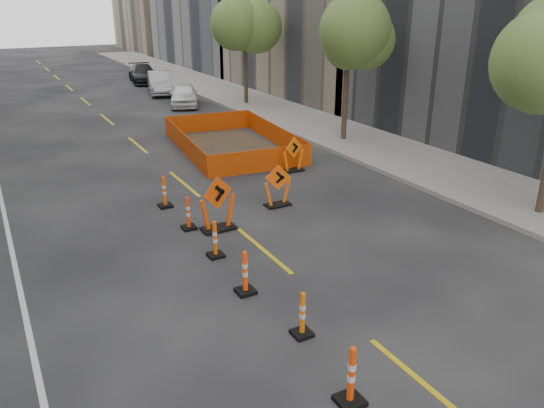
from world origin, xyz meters
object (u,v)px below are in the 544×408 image
chevron_sign_center (278,185)px  chevron_sign_right (293,154)px  channelizer_2 (351,375)px  channelizer_4 (245,272)px  channelizer_5 (215,239)px  chevron_sign_left (218,203)px  parked_car_mid (161,83)px  channelizer_3 (302,314)px  parked_car_near (184,95)px  channelizer_6 (188,213)px  parked_car_far (143,74)px  channelizer_7 (164,192)px

chevron_sign_center → chevron_sign_right: size_ratio=1.01×
channelizer_2 → channelizer_4: bearing=89.5°
channelizer_4 → channelizer_5: size_ratio=1.06×
channelizer_5 → chevron_sign_center: (3.12, 2.31, 0.19)m
chevron_sign_left → parked_car_mid: (5.63, 22.68, -0.08)m
channelizer_3 → parked_car_near: size_ratio=0.25×
channelizer_6 → chevron_sign_left: size_ratio=0.60×
channelizer_2 → parked_car_far: 36.12m
parked_car_mid → parked_car_far: (0.34, 5.37, -0.07)m
channelizer_2 → channelizer_7: bearing=89.3°
chevron_sign_left → chevron_sign_right: size_ratio=1.20×
channelizer_4 → parked_car_mid: (6.48, 26.16, 0.21)m
chevron_sign_left → channelizer_2: bearing=-112.5°
channelizer_4 → channelizer_5: bearing=86.6°
chevron_sign_right → channelizer_2: bearing=-130.0°
channelizer_2 → parked_car_mid: (6.52, 30.09, 0.18)m
parked_car_mid → parked_car_far: parked_car_mid is taller
channelizer_7 → chevron_sign_left: (0.77, -2.43, 0.30)m
parked_car_far → parked_car_near: bearing=-84.6°
parked_car_mid → parked_car_far: size_ratio=0.97×
channelizer_2 → chevron_sign_left: 7.47m
channelizer_3 → channelizer_5: (-0.15, 3.94, 0.01)m
channelizer_5 → parked_car_mid: size_ratio=0.22×
channelizer_5 → chevron_sign_right: size_ratio=0.73×
channelizer_7 → chevron_sign_center: chevron_sign_center is taller
channelizer_2 → parked_car_far: bearing=79.1°
channelizer_3 → parked_car_mid: parked_car_mid is taller
channelizer_3 → channelizer_6: 5.91m
chevron_sign_left → parked_car_mid: bearing=60.4°
channelizer_3 → parked_car_near: 24.11m
chevron_sign_center → parked_car_mid: size_ratio=0.31×
channelizer_3 → parked_car_far: bearing=78.9°
channelizer_2 → channelizer_5: (0.15, 5.91, -0.06)m
channelizer_5 → chevron_sign_left: (0.73, 1.51, 0.32)m
channelizer_5 → chevron_sign_center: chevron_sign_center is taller
parked_car_mid → chevron_sign_left: bearing=-90.6°
chevron_sign_left → chevron_sign_right: chevron_sign_left is taller
channelizer_3 → channelizer_4: channelizer_4 is taller
channelizer_7 → parked_car_far: size_ratio=0.22×
chevron_sign_center → channelizer_4: bearing=-103.2°
channelizer_2 → channelizer_3: bearing=81.3°
chevron_sign_right → channelizer_4: bearing=-141.2°
channelizer_2 → chevron_sign_left: chevron_sign_left is taller
parked_car_far → chevron_sign_left: bearing=-94.0°
channelizer_7 → parked_car_mid: size_ratio=0.23×
channelizer_3 → channelizer_4: (-0.27, 1.97, 0.04)m
channelizer_4 → channelizer_6: 3.94m
channelizer_2 → channelizer_3: 1.99m
channelizer_7 → parked_car_far: 26.49m
parked_car_near → parked_car_far: (0.46, 10.17, -0.00)m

